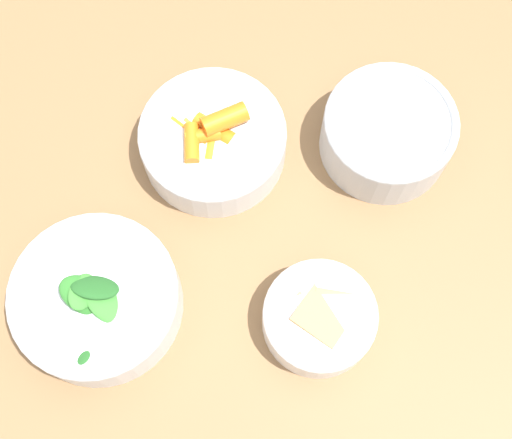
{
  "coord_description": "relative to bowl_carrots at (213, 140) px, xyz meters",
  "views": [
    {
      "loc": [
        0.13,
        -0.25,
        1.52
      ],
      "look_at": [
        0.06,
        0.01,
        0.76
      ],
      "focal_mm": 50.0,
      "sensor_mm": 36.0,
      "label": 1
    }
  ],
  "objects": [
    {
      "name": "ground_plane",
      "position": [
        0.01,
        -0.09,
        -0.76
      ],
      "size": [
        10.0,
        10.0,
        0.0
      ],
      "primitive_type": "plane",
      "color": "brown"
    },
    {
      "name": "dining_table",
      "position": [
        0.01,
        -0.09,
        -0.14
      ],
      "size": [
        1.03,
        1.02,
        0.73
      ],
      "color": "olive",
      "rests_on": "ground_plane"
    },
    {
      "name": "bowl_carrots",
      "position": [
        0.0,
        0.0,
        0.0
      ],
      "size": [
        0.17,
        0.17,
        0.07
      ],
      "color": "silver",
      "rests_on": "dining_table"
    },
    {
      "name": "bowl_greens",
      "position": [
        -0.07,
        -0.22,
        0.0
      ],
      "size": [
        0.18,
        0.18,
        0.08
      ],
      "color": "silver",
      "rests_on": "dining_table"
    },
    {
      "name": "bowl_beans_hotdog",
      "position": [
        0.2,
        0.06,
        0.0
      ],
      "size": [
        0.15,
        0.15,
        0.07
      ],
      "color": "silver",
      "rests_on": "dining_table"
    },
    {
      "name": "bowl_cookies",
      "position": [
        0.17,
        -0.17,
        -0.0
      ],
      "size": [
        0.12,
        0.12,
        0.05
      ],
      "color": "white",
      "rests_on": "dining_table"
    }
  ]
}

